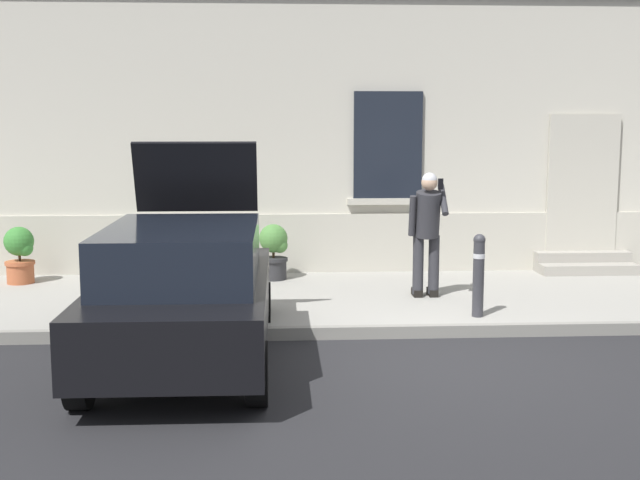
{
  "coord_description": "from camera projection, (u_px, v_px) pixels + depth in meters",
  "views": [
    {
      "loc": [
        -1.54,
        -8.69,
        2.57
      ],
      "look_at": [
        -0.93,
        1.6,
        1.1
      ],
      "focal_mm": 46.64,
      "sensor_mm": 36.0,
      "label": 1
    }
  ],
  "objects": [
    {
      "name": "ground_plane",
      "position": [
        414.0,
        360.0,
        9.04
      ],
      "size": [
        80.0,
        80.0,
        0.0
      ],
      "primitive_type": "plane",
      "color": "#232326"
    },
    {
      "name": "sidewalk",
      "position": [
        380.0,
        299.0,
        11.79
      ],
      "size": [
        24.0,
        3.6,
        0.15
      ],
      "primitive_type": "cube",
      "color": "#99968E",
      "rests_on": "ground"
    },
    {
      "name": "curb_edge",
      "position": [
        401.0,
        332.0,
        9.95
      ],
      "size": [
        24.0,
        0.12,
        0.15
      ],
      "primitive_type": "cube",
      "color": "gray",
      "rests_on": "ground"
    },
    {
      "name": "building_facade",
      "position": [
        363.0,
        51.0,
        13.74
      ],
      "size": [
        24.0,
        1.52,
        7.5
      ],
      "color": "beige",
      "rests_on": "ground"
    },
    {
      "name": "entrance_stoop",
      "position": [
        584.0,
        264.0,
        13.48
      ],
      "size": [
        1.56,
        0.64,
        0.32
      ],
      "color": "#9E998E",
      "rests_on": "sidewalk"
    },
    {
      "name": "hatchback_car_black",
      "position": [
        185.0,
        290.0,
        8.8
      ],
      "size": [
        1.82,
        4.08,
        2.34
      ],
      "color": "black",
      "rests_on": "ground"
    },
    {
      "name": "bollard_near_person",
      "position": [
        479.0,
        272.0,
        10.33
      ],
      "size": [
        0.15,
        0.15,
        1.04
      ],
      "color": "#333338",
      "rests_on": "sidewalk"
    },
    {
      "name": "person_on_phone",
      "position": [
        427.0,
        226.0,
        11.4
      ],
      "size": [
        0.51,
        0.51,
        1.74
      ],
      "rotation": [
        0.0,
        0.0,
        -0.28
      ],
      "color": "#2D2D33",
      "rests_on": "sidewalk"
    },
    {
      "name": "planter_terracotta",
      "position": [
        20.0,
        253.0,
        12.5
      ],
      "size": [
        0.44,
        0.44,
        0.86
      ],
      "color": "#B25B38",
      "rests_on": "sidewalk"
    },
    {
      "name": "planter_olive",
      "position": [
        148.0,
        252.0,
        12.63
      ],
      "size": [
        0.44,
        0.44,
        0.86
      ],
      "color": "#606B38",
      "rests_on": "sidewalk"
    },
    {
      "name": "planter_charcoal",
      "position": [
        274.0,
        250.0,
        12.81
      ],
      "size": [
        0.44,
        0.44,
        0.86
      ],
      "color": "#2D2D30",
      "rests_on": "sidewalk"
    }
  ]
}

